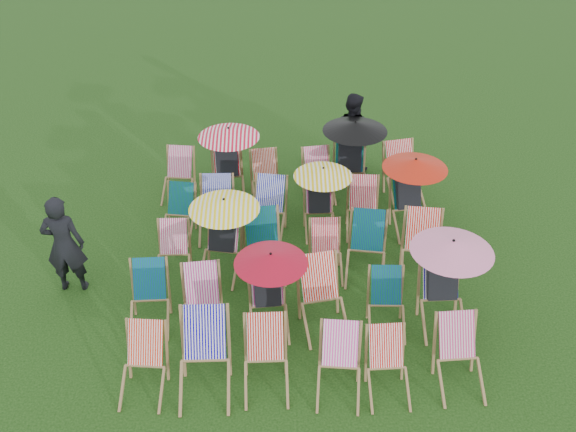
{
  "coord_description": "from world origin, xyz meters",
  "views": [
    {
      "loc": [
        -0.25,
        -7.86,
        6.62
      ],
      "look_at": [
        -0.1,
        0.35,
        0.9
      ],
      "focal_mm": 40.0,
      "sensor_mm": 36.0,
      "label": 1
    }
  ],
  "objects_px": {
    "deckchair_0": "(142,366)",
    "deckchair_5": "(461,358)",
    "deckchair_29": "(404,174)",
    "person_rear": "(351,132)",
    "person_left": "(64,245)"
  },
  "relations": [
    {
      "from": "deckchair_29",
      "to": "person_rear",
      "type": "height_order",
      "value": "person_rear"
    },
    {
      "from": "deckchair_5",
      "to": "person_rear",
      "type": "bearing_deg",
      "value": 94.97
    },
    {
      "from": "deckchair_0",
      "to": "deckchair_5",
      "type": "xyz_separation_m",
      "value": [
        4.05,
        0.03,
        0.02
      ]
    },
    {
      "from": "deckchair_0",
      "to": "deckchair_5",
      "type": "bearing_deg",
      "value": 5.29
    },
    {
      "from": "deckchair_0",
      "to": "deckchair_29",
      "type": "relative_size",
      "value": 0.86
    },
    {
      "from": "deckchair_29",
      "to": "person_rear",
      "type": "distance_m",
      "value": 1.43
    },
    {
      "from": "deckchair_29",
      "to": "person_left",
      "type": "bearing_deg",
      "value": -167.39
    },
    {
      "from": "deckchair_0",
      "to": "person_left",
      "type": "relative_size",
      "value": 0.52
    },
    {
      "from": "person_rear",
      "to": "deckchair_5",
      "type": "bearing_deg",
      "value": 129.93
    },
    {
      "from": "deckchair_5",
      "to": "person_left",
      "type": "distance_m",
      "value": 5.87
    },
    {
      "from": "deckchair_0",
      "to": "person_left",
      "type": "distance_m",
      "value": 2.52
    },
    {
      "from": "person_left",
      "to": "deckchair_29",
      "type": "bearing_deg",
      "value": -158.16
    },
    {
      "from": "deckchair_29",
      "to": "person_rear",
      "type": "xyz_separation_m",
      "value": [
        -0.89,
        1.08,
        0.32
      ]
    },
    {
      "from": "deckchair_0",
      "to": "deckchair_5",
      "type": "distance_m",
      "value": 4.05
    },
    {
      "from": "deckchair_0",
      "to": "person_left",
      "type": "xyz_separation_m",
      "value": [
        -1.45,
        2.02,
        0.4
      ]
    }
  ]
}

